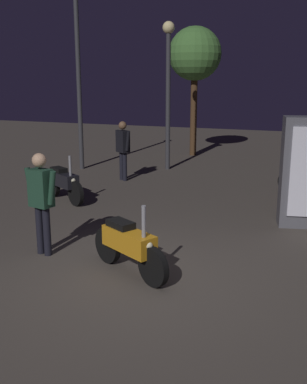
{
  "coord_description": "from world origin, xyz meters",
  "views": [
    {
      "loc": [
        2.36,
        -5.56,
        2.8
      ],
      "look_at": [
        -0.2,
        1.18,
        1.0
      ],
      "focal_mm": 43.02,
      "sensor_mm": 36.0,
      "label": 1
    }
  ],
  "objects_px": {
    "person_bystander_far": "(41,195)",
    "motorcycle_orange_foreground": "(129,245)",
    "motorcycle_black_parked_right": "(63,182)",
    "streetlamp_far": "(168,76)",
    "person_rider_beside": "(123,146)",
    "streetlamp_near": "(78,55)"
  },
  "relations": [
    {
      "from": "motorcycle_orange_foreground",
      "to": "streetlamp_near",
      "type": "bearing_deg",
      "value": 153.6
    },
    {
      "from": "person_bystander_far",
      "to": "motorcycle_orange_foreground",
      "type": "bearing_deg",
      "value": -85.13
    },
    {
      "from": "person_rider_beside",
      "to": "motorcycle_orange_foreground",
      "type": "bearing_deg",
      "value": 57.06
    },
    {
      "from": "motorcycle_black_parked_right",
      "to": "streetlamp_near",
      "type": "xyz_separation_m",
      "value": [
        -1.55,
        3.58,
        3.01
      ]
    },
    {
      "from": "motorcycle_orange_foreground",
      "to": "streetlamp_near",
      "type": "height_order",
      "value": "streetlamp_near"
    },
    {
      "from": "streetlamp_near",
      "to": "streetlamp_far",
      "type": "height_order",
      "value": "streetlamp_near"
    },
    {
      "from": "motorcycle_orange_foreground",
      "to": "person_rider_beside",
      "type": "distance_m",
      "value": 6.35
    },
    {
      "from": "person_bystander_far",
      "to": "streetlamp_far",
      "type": "bearing_deg",
      "value": 15.81
    },
    {
      "from": "motorcycle_black_parked_right",
      "to": "streetlamp_far",
      "type": "bearing_deg",
      "value": 107.35
    },
    {
      "from": "motorcycle_orange_foreground",
      "to": "streetlamp_far",
      "type": "bearing_deg",
      "value": 134.47
    },
    {
      "from": "person_rider_beside",
      "to": "streetlamp_far",
      "type": "xyz_separation_m",
      "value": [
        0.62,
        1.97,
        1.87
      ]
    },
    {
      "from": "person_bystander_far",
      "to": "person_rider_beside",
      "type": "bearing_deg",
      "value": 23.45
    },
    {
      "from": "motorcycle_orange_foreground",
      "to": "person_rider_beside",
      "type": "height_order",
      "value": "person_rider_beside"
    },
    {
      "from": "person_rider_beside",
      "to": "person_bystander_far",
      "type": "height_order",
      "value": "person_bystander_far"
    },
    {
      "from": "person_bystander_far",
      "to": "streetlamp_near",
      "type": "bearing_deg",
      "value": 36.81
    },
    {
      "from": "person_bystander_far",
      "to": "streetlamp_far",
      "type": "height_order",
      "value": "streetlamp_far"
    },
    {
      "from": "motorcycle_orange_foreground",
      "to": "motorcycle_black_parked_right",
      "type": "bearing_deg",
      "value": 163.09
    },
    {
      "from": "streetlamp_far",
      "to": "motorcycle_orange_foreground",
      "type": "bearing_deg",
      "value": -74.9
    },
    {
      "from": "motorcycle_orange_foreground",
      "to": "person_bystander_far",
      "type": "relative_size",
      "value": 0.9
    },
    {
      "from": "motorcycle_orange_foreground",
      "to": "streetlamp_near",
      "type": "xyz_separation_m",
      "value": [
        -4.63,
        6.8,
        3.01
      ]
    },
    {
      "from": "motorcycle_black_parked_right",
      "to": "person_rider_beside",
      "type": "height_order",
      "value": "person_rider_beside"
    },
    {
      "from": "person_bystander_far",
      "to": "streetlamp_near",
      "type": "height_order",
      "value": "streetlamp_near"
    }
  ]
}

